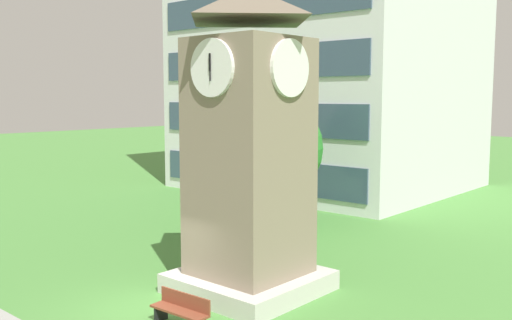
{
  "coord_description": "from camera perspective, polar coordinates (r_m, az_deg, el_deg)",
  "views": [
    {
      "loc": [
        12.91,
        -9.79,
        6.09
      ],
      "look_at": [
        0.6,
        4.17,
        4.01
      ],
      "focal_mm": 40.2,
      "sensor_mm": 36.0,
      "label": 1
    }
  ],
  "objects": [
    {
      "name": "ground_plane",
      "position": [
        17.31,
        -11.04,
        -14.36
      ],
      "size": [
        160.0,
        160.0,
        0.0
      ],
      "primitive_type": "plane",
      "color": "#4C893D"
    },
    {
      "name": "park_bench",
      "position": [
        15.79,
        -7.46,
        -14.57
      ],
      "size": [
        1.82,
        0.58,
        0.88
      ],
      "color": "brown",
      "rests_on": "ground"
    },
    {
      "name": "tree_near_tower",
      "position": [
        26.77,
        1.61,
        1.23
      ],
      "size": [
        4.78,
        4.78,
        6.09
      ],
      "color": "#513823",
      "rests_on": "ground"
    },
    {
      "name": "clock_tower",
      "position": [
        17.56,
        -0.68,
        -0.03
      ],
      "size": [
        4.06,
        4.06,
        9.33
      ],
      "color": "gray",
      "rests_on": "ground"
    }
  ]
}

